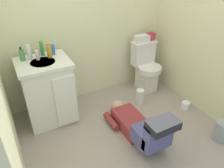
{
  "coord_description": "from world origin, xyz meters",
  "views": [
    {
      "loc": [
        -1.06,
        -1.74,
        1.92
      ],
      "look_at": [
        0.05,
        0.37,
        0.45
      ],
      "focal_mm": 35.62,
      "sensor_mm": 36.0,
      "label": 1
    }
  ],
  "objects_px": {
    "faucet": "(39,53)",
    "soap_dispenser": "(22,55)",
    "trash_can": "(222,131)",
    "paper_towel_roll": "(140,97)",
    "bottle_green": "(42,48)",
    "toilet": "(146,67)",
    "toiletry_bag": "(150,36)",
    "bottle_amber": "(49,50)",
    "tissue_box": "(142,38)",
    "bottle_blue": "(53,49)",
    "person_plumber": "(139,126)",
    "bottle_white": "(37,55)",
    "vanity_cabinet": "(48,91)",
    "bottle_clear": "(29,52)",
    "toilet_paper_roll": "(185,105)"
  },
  "relations": [
    {
      "from": "faucet",
      "to": "soap_dispenser",
      "type": "height_order",
      "value": "soap_dispenser"
    },
    {
      "from": "trash_can",
      "to": "paper_towel_roll",
      "type": "xyz_separation_m",
      "value": [
        -0.43,
        1.04,
        -0.02
      ]
    },
    {
      "from": "bottle_green",
      "to": "trash_can",
      "type": "height_order",
      "value": "bottle_green"
    },
    {
      "from": "toilet",
      "to": "bottle_green",
      "type": "bearing_deg",
      "value": 175.73
    },
    {
      "from": "faucet",
      "to": "toiletry_bag",
      "type": "relative_size",
      "value": 0.81
    },
    {
      "from": "toiletry_bag",
      "to": "bottle_amber",
      "type": "bearing_deg",
      "value": -177.27
    },
    {
      "from": "tissue_box",
      "to": "bottle_blue",
      "type": "bearing_deg",
      "value": -179.74
    },
    {
      "from": "toilet",
      "to": "trash_can",
      "type": "relative_size",
      "value": 3.01
    },
    {
      "from": "person_plumber",
      "to": "bottle_white",
      "type": "relative_size",
      "value": 9.78
    },
    {
      "from": "bottle_white",
      "to": "vanity_cabinet",
      "type": "bearing_deg",
      "value": -62.77
    },
    {
      "from": "bottle_white",
      "to": "bottle_green",
      "type": "relative_size",
      "value": 0.62
    },
    {
      "from": "tissue_box",
      "to": "bottle_white",
      "type": "xyz_separation_m",
      "value": [
        -1.49,
        -0.08,
        0.07
      ]
    },
    {
      "from": "bottle_white",
      "to": "bottle_amber",
      "type": "bearing_deg",
      "value": 1.5
    },
    {
      "from": "vanity_cabinet",
      "to": "bottle_clear",
      "type": "distance_m",
      "value": 0.51
    },
    {
      "from": "bottle_clear",
      "to": "bottle_white",
      "type": "distance_m",
      "value": 0.09
    },
    {
      "from": "bottle_blue",
      "to": "faucet",
      "type": "bearing_deg",
      "value": 177.8
    },
    {
      "from": "faucet",
      "to": "bottle_white",
      "type": "distance_m",
      "value": 0.08
    },
    {
      "from": "trash_can",
      "to": "toilet_paper_roll",
      "type": "height_order",
      "value": "trash_can"
    },
    {
      "from": "bottle_white",
      "to": "bottle_blue",
      "type": "bearing_deg",
      "value": 19.47
    },
    {
      "from": "person_plumber",
      "to": "toilet_paper_roll",
      "type": "height_order",
      "value": "person_plumber"
    },
    {
      "from": "vanity_cabinet",
      "to": "bottle_green",
      "type": "bearing_deg",
      "value": 76.46
    },
    {
      "from": "bottle_clear",
      "to": "bottle_amber",
      "type": "xyz_separation_m",
      "value": [
        0.21,
        -0.04,
        -0.0
      ]
    },
    {
      "from": "faucet",
      "to": "bottle_blue",
      "type": "xyz_separation_m",
      "value": [
        0.16,
        -0.01,
        0.01
      ]
    },
    {
      "from": "trash_can",
      "to": "soap_dispenser",
      "type": "bearing_deg",
      "value": 142.0
    },
    {
      "from": "person_plumber",
      "to": "toilet_paper_roll",
      "type": "distance_m",
      "value": 0.91
    },
    {
      "from": "tissue_box",
      "to": "paper_towel_roll",
      "type": "bearing_deg",
      "value": -121.88
    },
    {
      "from": "vanity_cabinet",
      "to": "person_plumber",
      "type": "xyz_separation_m",
      "value": [
        0.8,
        -0.83,
        -0.24
      ]
    },
    {
      "from": "paper_towel_roll",
      "to": "toilet_paper_roll",
      "type": "bearing_deg",
      "value": -39.18
    },
    {
      "from": "paper_towel_roll",
      "to": "trash_can",
      "type": "bearing_deg",
      "value": -67.27
    },
    {
      "from": "faucet",
      "to": "trash_can",
      "type": "height_order",
      "value": "faucet"
    },
    {
      "from": "bottle_blue",
      "to": "trash_can",
      "type": "bearing_deg",
      "value": -44.35
    },
    {
      "from": "toiletry_bag",
      "to": "bottle_green",
      "type": "relative_size",
      "value": 0.7
    },
    {
      "from": "bottle_clear",
      "to": "trash_can",
      "type": "bearing_deg",
      "value": -39.06
    },
    {
      "from": "faucet",
      "to": "tissue_box",
      "type": "relative_size",
      "value": 0.45
    },
    {
      "from": "bottle_amber",
      "to": "bottle_blue",
      "type": "height_order",
      "value": "bottle_amber"
    },
    {
      "from": "bottle_green",
      "to": "trash_can",
      "type": "distance_m",
      "value": 2.3
    },
    {
      "from": "toiletry_bag",
      "to": "bottle_white",
      "type": "xyz_separation_m",
      "value": [
        -1.64,
        -0.08,
        0.07
      ]
    },
    {
      "from": "bottle_green",
      "to": "toilet_paper_roll",
      "type": "height_order",
      "value": "bottle_green"
    },
    {
      "from": "toilet",
      "to": "bottle_amber",
      "type": "distance_m",
      "value": 1.5
    },
    {
      "from": "tissue_box",
      "to": "toilet_paper_roll",
      "type": "height_order",
      "value": "tissue_box"
    },
    {
      "from": "soap_dispenser",
      "to": "bottle_white",
      "type": "relative_size",
      "value": 1.52
    },
    {
      "from": "bottle_green",
      "to": "toiletry_bag",
      "type": "bearing_deg",
      "value": -0.67
    },
    {
      "from": "trash_can",
      "to": "bottle_white",
      "type": "bearing_deg",
      "value": 140.6
    },
    {
      "from": "soap_dispenser",
      "to": "bottle_amber",
      "type": "relative_size",
      "value": 0.96
    },
    {
      "from": "person_plumber",
      "to": "faucet",
      "type": "bearing_deg",
      "value": 129.54
    },
    {
      "from": "toilet",
      "to": "trash_can",
      "type": "xyz_separation_m",
      "value": [
        0.13,
        -1.36,
        -0.24
      ]
    },
    {
      "from": "toiletry_bag",
      "to": "paper_towel_roll",
      "type": "height_order",
      "value": "toiletry_bag"
    },
    {
      "from": "bottle_clear",
      "to": "trash_can",
      "type": "height_order",
      "value": "bottle_clear"
    },
    {
      "from": "vanity_cabinet",
      "to": "person_plumber",
      "type": "height_order",
      "value": "vanity_cabinet"
    },
    {
      "from": "bottle_white",
      "to": "bottle_amber",
      "type": "distance_m",
      "value": 0.14
    }
  ]
}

